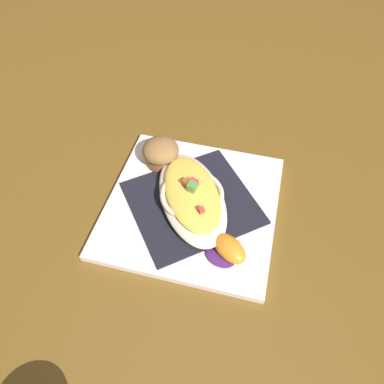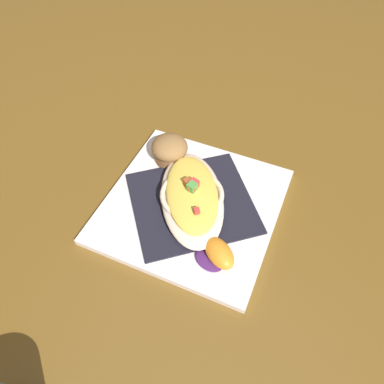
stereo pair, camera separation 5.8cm
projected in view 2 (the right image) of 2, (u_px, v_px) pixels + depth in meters
name	position (u px, v px, depth m)	size (l,w,h in m)	color
ground_plane	(192.00, 207.00, 0.61)	(2.60, 2.60, 0.00)	brown
square_plate	(192.00, 205.00, 0.61)	(0.28, 0.28, 0.01)	white
folded_napkin	(192.00, 203.00, 0.60)	(0.18, 0.19, 0.00)	black
gratin_dish	(192.00, 196.00, 0.59)	(0.22, 0.19, 0.05)	beige
muffin	(170.00, 150.00, 0.65)	(0.06, 0.06, 0.05)	#936037
orange_garnish	(218.00, 254.00, 0.53)	(0.07, 0.07, 0.03)	#492160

